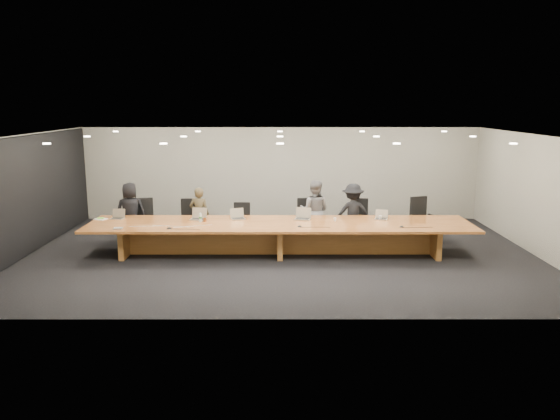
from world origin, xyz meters
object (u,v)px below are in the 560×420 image
object	(u,v)px
laptop_a	(117,214)
water_bottle	(200,218)
chair_left	(189,220)
chair_right	(358,219)
paper_cup_near	(335,219)
laptop_b	(198,214)
mic_center	(300,226)
person_c	(314,211)
chair_mid_right	(307,219)
mic_left	(169,228)
chair_mid_left	(241,222)
conference_table	(280,232)
laptop_d	(302,214)
chair_far_left	(144,220)
av_box	(118,228)
mic_right	(402,226)
person_d	(353,213)
laptop_e	(381,215)
amber_mug	(205,220)
person_b	(199,214)
paper_cup_far	(380,218)
laptop_c	(238,214)
chair_far_right	(423,219)

from	to	relation	value
laptop_a	water_bottle	size ratio (longest dim) A/B	1.55
chair_left	chair_right	world-z (taller)	chair_left
paper_cup_near	laptop_b	bearing A→B (deg)	177.56
laptop_a	mic_center	world-z (taller)	laptop_a
person_c	chair_mid_right	bearing A→B (deg)	-14.71
laptop_b	chair_mid_right	bearing A→B (deg)	28.92
mic_left	mic_center	world-z (taller)	mic_left
chair_mid_left	water_bottle	size ratio (longest dim) A/B	4.98
conference_table	laptop_d	world-z (taller)	laptop_d
chair_far_left	av_box	distance (m)	1.84
chair_mid_left	paper_cup_near	xyz separation A→B (m)	(2.32, -0.97, 0.28)
mic_right	chair_mid_left	bearing A→B (deg)	156.75
person_d	chair_far_left	bearing A→B (deg)	-3.74
chair_right	person_c	distance (m)	1.18
laptop_d	paper_cup_near	xyz separation A→B (m)	(0.77, -0.16, -0.11)
laptop_b	water_bottle	bearing A→B (deg)	-58.42
conference_table	laptop_e	xyz separation A→B (m)	(2.45, 0.39, 0.35)
chair_mid_right	amber_mug	size ratio (longest dim) A/B	12.09
chair_mid_right	person_b	world-z (taller)	person_b
person_c	mic_right	xyz separation A→B (m)	(1.88, -1.63, -0.03)
paper_cup_near	paper_cup_far	bearing A→B (deg)	8.02
laptop_b	mic_center	size ratio (longest dim) A/B	3.26
av_box	laptop_d	bearing A→B (deg)	12.52
paper_cup_near	av_box	distance (m)	5.02
chair_left	chair_far_left	bearing A→B (deg)	174.72
conference_table	chair_left	world-z (taller)	chair_left
laptop_c	mic_left	xyz separation A→B (m)	(-1.47, -1.02, -0.12)
chair_mid_right	laptop_b	distance (m)	2.86
conference_table	mic_left	distance (m)	2.57
mic_center	paper_cup_far	bearing A→B (deg)	21.42
conference_table	mic_left	bearing A→B (deg)	-166.37
laptop_a	chair_mid_left	bearing A→B (deg)	22.21
chair_right	person_d	size ratio (longest dim) A/B	0.72
person_d	mic_center	world-z (taller)	person_d
chair_far_right	person_b	bearing A→B (deg)	161.85
chair_mid_right	laptop_d	xyz separation A→B (m)	(-0.16, -0.92, 0.34)
laptop_c	mic_right	world-z (taller)	laptop_c
amber_mug	person_c	bearing A→B (deg)	21.39
chair_far_left	person_b	distance (m)	1.43
conference_table	person_b	world-z (taller)	person_b
av_box	chair_right	bearing A→B (deg)	18.27
paper_cup_far	mic_left	bearing A→B (deg)	-168.83
person_c	laptop_b	size ratio (longest dim) A/B	4.35
amber_mug	mic_right	world-z (taller)	amber_mug
water_bottle	person_b	bearing A→B (deg)	99.58
person_b	laptop_a	distance (m)	2.05
laptop_a	paper_cup_far	xyz separation A→B (m)	(6.38, -0.06, -0.08)
laptop_c	mic_right	distance (m)	3.88
chair_mid_right	paper_cup_near	bearing A→B (deg)	-65.67
person_c	laptop_c	bearing A→B (deg)	35.33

